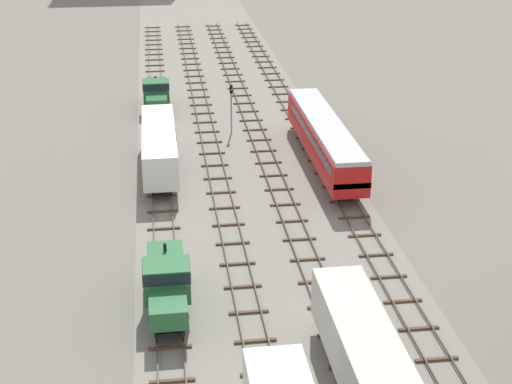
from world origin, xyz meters
TOP-DOWN VIEW (x-y plane):
  - ground_plane at (0.00, 56.00)m, footprint 480.00×480.00m
  - ballast_bed at (0.00, 56.00)m, footprint 18.21×176.00m
  - track_far_left at (-7.10, 57.00)m, footprint 2.40×126.00m
  - track_left at (-2.37, 57.00)m, footprint 2.40×126.00m
  - track_centre_left at (2.37, 57.00)m, footprint 2.40×126.00m
  - track_centre at (7.10, 57.00)m, footprint 2.40×126.00m
  - freight_boxcar_centre_left_near at (2.37, 25.53)m, footprint 2.87×14.00m
  - shunter_loco_far_left_mid at (-7.10, 35.47)m, footprint 2.74×8.46m
  - diesel_railcar_centre_midfar at (7.10, 57.51)m, footprint 2.96×20.50m
  - freight_boxcar_far_left_far at (-7.10, 57.76)m, footprint 2.87×14.00m
  - shunter_loco_far_left_farther at (-7.10, 75.25)m, footprint 2.74×8.46m
  - signal_post_nearest at (0.00, 67.04)m, footprint 0.28×0.47m

SIDE VIEW (x-z plane):
  - ground_plane at x=0.00m, z-range 0.00..0.00m
  - ballast_bed at x=0.00m, z-range 0.00..0.01m
  - track_far_left at x=-7.10m, z-range -0.01..0.28m
  - track_left at x=-2.37m, z-range -0.01..0.28m
  - track_centre_left at x=2.37m, z-range -0.01..0.28m
  - track_centre at x=7.10m, z-range -0.01..0.28m
  - shunter_loco_far_left_mid at x=-7.10m, z-range 0.46..3.56m
  - shunter_loco_far_left_farther at x=-7.10m, z-range 0.46..3.56m
  - freight_boxcar_centre_left_near at x=2.37m, z-range 0.65..4.25m
  - freight_boxcar_far_left_far at x=-7.10m, z-range 0.65..4.25m
  - diesel_railcar_centre_midfar at x=7.10m, z-range 0.70..4.50m
  - signal_post_nearest at x=0.00m, z-range 0.69..5.65m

